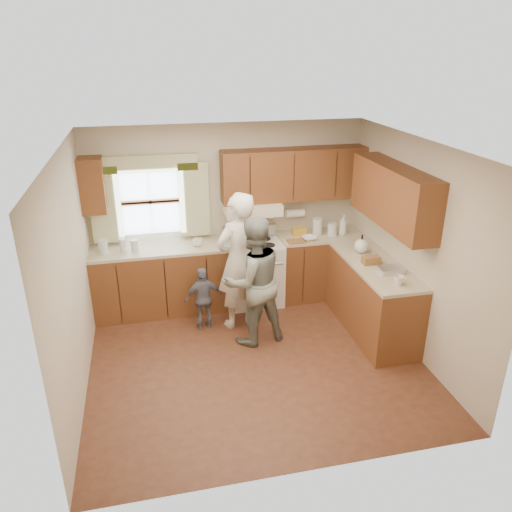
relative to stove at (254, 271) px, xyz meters
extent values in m
plane|color=#4C2617|center=(-0.30, -1.44, -0.47)|extent=(3.80, 3.80, 0.00)
plane|color=white|center=(-0.30, -1.44, 2.03)|extent=(3.80, 3.80, 0.00)
plane|color=beige|center=(-0.30, 0.31, 0.78)|extent=(3.80, 0.00, 3.80)
plane|color=beige|center=(-0.30, -3.19, 0.78)|extent=(3.80, 0.00, 3.80)
plane|color=beige|center=(-2.20, -1.44, 0.78)|extent=(0.00, 3.50, 3.50)
plane|color=beige|center=(1.60, -1.44, 0.78)|extent=(0.00, 3.50, 3.50)
cube|color=#43230E|center=(-1.29, 0.01, -0.02)|extent=(1.82, 0.60, 0.90)
cube|color=#43230E|center=(0.99, 0.01, -0.02)|extent=(1.22, 0.60, 0.90)
cube|color=#492611|center=(1.30, -1.11, -0.02)|extent=(0.60, 1.65, 0.90)
cube|color=#C4B893|center=(-1.29, 0.01, 0.45)|extent=(1.82, 0.60, 0.04)
cube|color=#C4B893|center=(0.99, 0.01, 0.45)|extent=(1.22, 0.60, 0.04)
cube|color=#C4B893|center=(1.30, -1.11, 0.45)|extent=(0.60, 1.65, 0.04)
cube|color=#43230E|center=(0.60, 0.15, 1.33)|extent=(2.00, 0.33, 0.70)
cube|color=#492611|center=(-2.05, 0.15, 1.33)|extent=(0.30, 0.33, 0.70)
cube|color=#492611|center=(1.43, -1.11, 1.33)|extent=(0.33, 1.65, 0.70)
cube|color=beige|center=(0.00, 0.08, 0.91)|extent=(0.76, 0.45, 0.15)
cube|color=silver|center=(-1.35, 0.29, 1.03)|extent=(0.90, 0.03, 0.90)
cube|color=#FFE74B|center=(-1.93, 0.24, 1.03)|extent=(0.40, 0.05, 1.02)
cube|color=#FFE74B|center=(-0.77, 0.24, 1.03)|extent=(0.40, 0.05, 1.02)
cube|color=#FFE74B|center=(-1.35, 0.24, 1.55)|extent=(1.30, 0.05, 0.22)
cylinder|color=white|center=(0.65, 0.21, 0.75)|extent=(0.27, 0.12, 0.12)
imported|color=silver|center=(-0.78, -0.05, 0.53)|extent=(0.15, 0.15, 0.11)
imported|color=silver|center=(1.28, -0.06, 0.62)|extent=(0.15, 0.15, 0.30)
imported|color=silver|center=(0.75, -0.17, 0.50)|extent=(0.22, 0.22, 0.05)
imported|color=silver|center=(1.29, -1.72, 0.53)|extent=(0.12, 0.12, 0.11)
cylinder|color=silver|center=(-2.00, -0.03, 0.57)|extent=(0.12, 0.12, 0.19)
cylinder|color=silver|center=(-1.75, 0.01, 0.56)|extent=(0.09, 0.09, 0.16)
cube|color=olive|center=(0.55, -0.19, 0.48)|extent=(0.23, 0.18, 0.02)
cube|color=gold|center=(0.67, 0.06, 0.53)|extent=(0.19, 0.14, 0.11)
cylinder|color=silver|center=(0.94, 0.04, 0.59)|extent=(0.14, 0.14, 0.23)
cylinder|color=silver|center=(1.12, -0.05, 0.56)|extent=(0.13, 0.13, 0.18)
sphere|color=silver|center=(1.26, -0.74, 0.57)|extent=(0.19, 0.19, 0.19)
cube|color=olive|center=(1.24, -1.10, 0.52)|extent=(0.22, 0.12, 0.10)
cube|color=silver|center=(1.35, -1.39, 0.51)|extent=(0.28, 0.19, 0.06)
cylinder|color=silver|center=(-1.60, -0.02, 0.55)|extent=(0.10, 0.10, 0.15)
cube|color=silver|center=(0.00, -0.01, -0.02)|extent=(0.76, 0.64, 0.90)
cube|color=#B7B7BC|center=(0.00, 0.25, 0.52)|extent=(0.76, 0.10, 0.16)
cylinder|color=#B7B7BC|center=(0.00, -0.33, 0.23)|extent=(0.68, 0.03, 0.03)
cube|color=#4975AB|center=(0.05, -0.35, 0.01)|extent=(0.22, 0.02, 0.42)
cylinder|color=black|center=(-0.18, 0.11, 0.44)|extent=(0.18, 0.18, 0.01)
cylinder|color=black|center=(0.18, 0.11, 0.44)|extent=(0.18, 0.18, 0.01)
cylinder|color=black|center=(-0.18, -0.14, 0.44)|extent=(0.18, 0.18, 0.01)
cylinder|color=black|center=(0.18, -0.14, 0.44)|extent=(0.18, 0.18, 0.01)
imported|color=silver|center=(-0.32, -0.59, 0.44)|extent=(0.77, 0.64, 1.81)
imported|color=#203A2E|center=(-0.23, -1.01, 0.35)|extent=(0.91, 0.79, 1.63)
imported|color=slate|center=(-0.79, -0.59, -0.04)|extent=(0.51, 0.25, 0.85)
camera|label=1|loc=(-1.38, -6.28, 2.97)|focal=35.00mm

